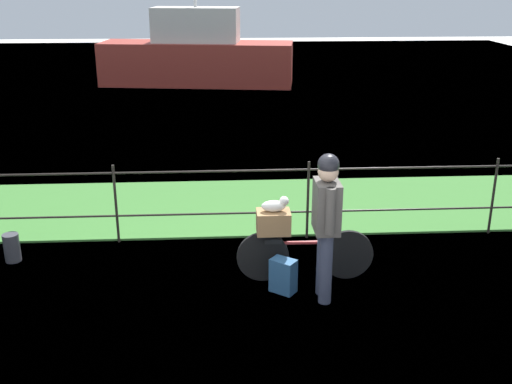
% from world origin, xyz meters
% --- Properties ---
extents(ground_plane, '(60.00, 60.00, 0.00)m').
position_xyz_m(ground_plane, '(0.00, 0.00, 0.00)').
color(ground_plane, beige).
extents(grass_strip, '(27.00, 2.40, 0.03)m').
position_xyz_m(grass_strip, '(0.00, 3.34, 0.01)').
color(grass_strip, '#38702D').
rests_on(grass_strip, ground).
extents(harbor_water, '(30.00, 30.00, 0.00)m').
position_xyz_m(harbor_water, '(0.00, 13.08, 0.00)').
color(harbor_water, '#60849E').
rests_on(harbor_water, ground).
extents(iron_fence, '(18.04, 0.04, 1.09)m').
position_xyz_m(iron_fence, '(0.00, 2.10, 0.64)').
color(iron_fence, '#28231E').
rests_on(iron_fence, ground).
extents(bicycle_main, '(1.62, 0.16, 0.61)m').
position_xyz_m(bicycle_main, '(1.07, 0.89, 0.33)').
color(bicycle_main, black).
rests_on(bicycle_main, ground).
extents(wooden_crate, '(0.39, 0.28, 0.26)m').
position_xyz_m(wooden_crate, '(0.71, 0.89, 0.75)').
color(wooden_crate, olive).
rests_on(wooden_crate, bicycle_main).
extents(terrier_dog, '(0.32, 0.14, 0.18)m').
position_xyz_m(terrier_dog, '(0.74, 0.89, 0.95)').
color(terrier_dog, silver).
rests_on(terrier_dog, wooden_crate).
extents(cyclist_person, '(0.26, 0.54, 1.68)m').
position_xyz_m(cyclist_person, '(1.24, 0.44, 1.00)').
color(cyclist_person, '#383D51').
rests_on(cyclist_person, ground).
extents(backpack_on_paving, '(0.33, 0.31, 0.40)m').
position_xyz_m(backpack_on_paving, '(0.80, 0.61, 0.20)').
color(backpack_on_paving, '#28517A').
rests_on(backpack_on_paving, ground).
extents(mooring_bollard, '(0.20, 0.20, 0.36)m').
position_xyz_m(mooring_bollard, '(-2.54, 1.60, 0.18)').
color(mooring_bollard, '#38383D').
rests_on(mooring_bollard, ground).
extents(moored_boat_near, '(6.36, 2.56, 4.05)m').
position_xyz_m(moored_boat_near, '(-0.60, 14.65, 0.92)').
color(moored_boat_near, '#9E3328').
rests_on(moored_boat_near, ground).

